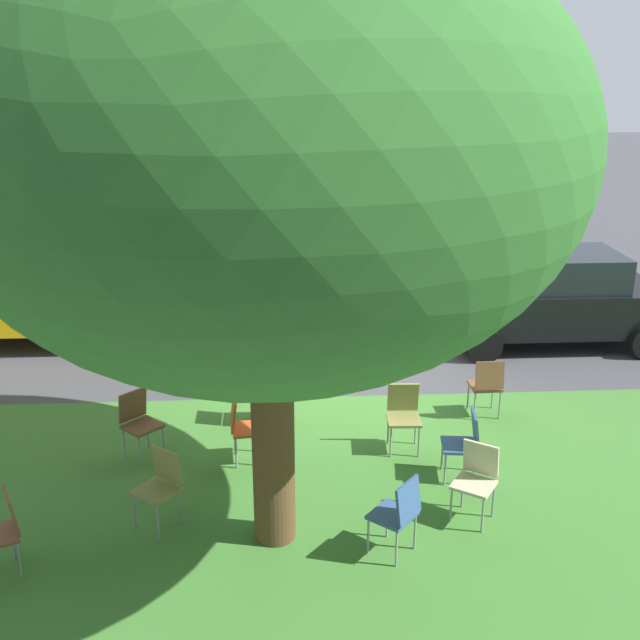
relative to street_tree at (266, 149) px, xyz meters
name	(u,v)px	position (x,y,z in m)	size (l,w,h in m)	color
ground	(342,391)	(-1.02, -3.63, -4.08)	(80.00, 80.00, 0.00)	#424247
grass_verge	(366,509)	(-1.02, -0.43, -4.07)	(48.00, 6.00, 0.01)	#3D752D
street_tree	(266,149)	(0.00, 0.00, 0.00)	(5.73, 5.73, 6.20)	brown
chair_0	(139,419)	(1.72, -1.82, -3.56)	(0.59, 0.59, 0.88)	brown
chair_1	(476,476)	(-2.21, -0.24, -3.56)	(0.58, 0.58, 0.88)	beige
chair_2	(399,511)	(-1.26, 0.39, -3.56)	(0.59, 0.59, 0.88)	#335184
chair_3	(242,424)	(0.40, -1.61, -3.56)	(0.46, 0.45, 0.88)	#C64C1E
chair_4	(2,527)	(2.65, 0.45, -3.56)	(0.56, 0.56, 0.88)	brown
chair_5	(465,440)	(-2.28, -1.04, -3.56)	(0.47, 0.46, 0.88)	#335184
chair_6	(403,412)	(-1.66, -1.83, -3.56)	(0.44, 0.44, 0.88)	olive
chair_7	(160,482)	(1.23, -0.30, -3.56)	(0.58, 0.58, 0.88)	olive
chair_8	(263,388)	(0.16, -2.68, -3.56)	(0.42, 0.42, 0.88)	#B7332D
chair_9	(487,383)	(-2.98, -2.67, -3.56)	(0.43, 0.43, 0.88)	brown
parked_car	(554,297)	(-4.93, -5.53, -3.24)	(3.70, 1.92, 1.65)	black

